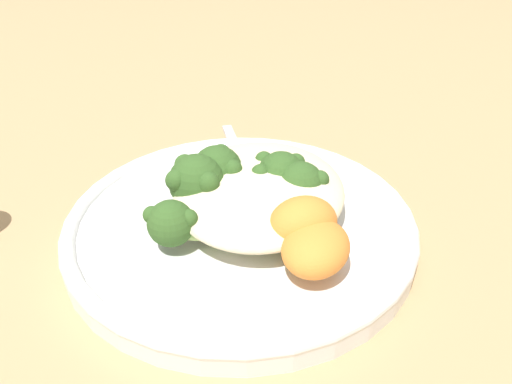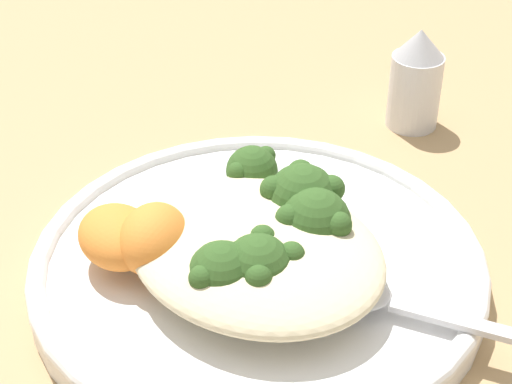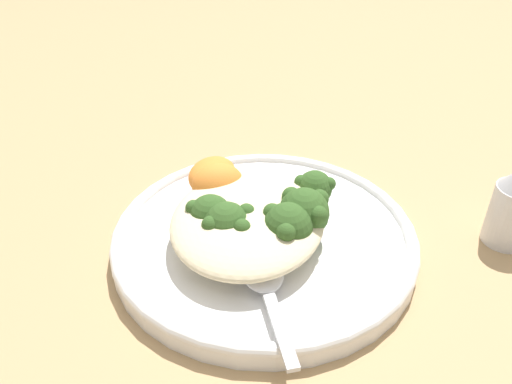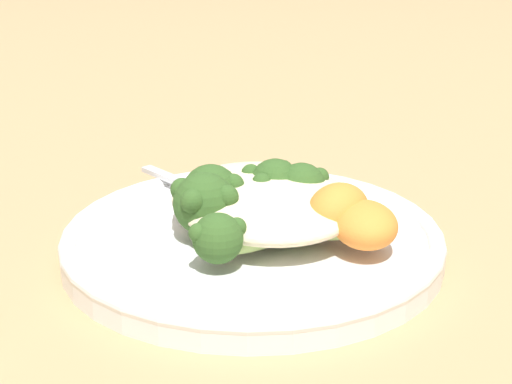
% 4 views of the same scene
% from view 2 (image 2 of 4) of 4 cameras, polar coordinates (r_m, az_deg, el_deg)
% --- Properties ---
extents(ground_plane, '(4.00, 4.00, 0.00)m').
position_cam_2_polar(ground_plane, '(0.52, -2.05, -5.84)').
color(ground_plane, tan).
extents(plate, '(0.27, 0.27, 0.02)m').
position_cam_2_polar(plate, '(0.51, 0.13, -4.90)').
color(plate, white).
rests_on(plate, ground_plane).
extents(quinoa_mound, '(0.15, 0.13, 0.03)m').
position_cam_2_polar(quinoa_mound, '(0.48, -0.07, -3.94)').
color(quinoa_mound, beige).
rests_on(quinoa_mound, plate).
extents(broccoli_stalk_0, '(0.09, 0.06, 0.04)m').
position_cam_2_polar(broccoli_stalk_0, '(0.47, -2.60, -5.00)').
color(broccoli_stalk_0, '#9EBC66').
rests_on(broccoli_stalk_0, plate).
extents(broccoli_stalk_1, '(0.10, 0.04, 0.04)m').
position_cam_2_polar(broccoli_stalk_1, '(0.46, -0.50, -4.77)').
color(broccoli_stalk_1, '#9EBC66').
rests_on(broccoli_stalk_1, plate).
extents(broccoli_stalk_2, '(0.10, 0.09, 0.04)m').
position_cam_2_polar(broccoli_stalk_2, '(0.49, 2.90, -2.23)').
color(broccoli_stalk_2, '#9EBC66').
rests_on(broccoli_stalk_2, plate).
extents(broccoli_stalk_3, '(0.06, 0.09, 0.04)m').
position_cam_2_polar(broccoli_stalk_3, '(0.50, 2.28, -0.78)').
color(broccoli_stalk_3, '#9EBC66').
rests_on(broccoli_stalk_3, plate).
extents(broccoli_stalk_4, '(0.04, 0.09, 0.03)m').
position_cam_2_polar(broccoli_stalk_4, '(0.53, -0.83, 0.61)').
color(broccoli_stalk_4, '#9EBC66').
rests_on(broccoli_stalk_4, plate).
extents(sweet_potato_chunk_0, '(0.06, 0.06, 0.03)m').
position_cam_2_polar(sweet_potato_chunk_0, '(0.49, -9.21, -2.96)').
color(sweet_potato_chunk_0, orange).
rests_on(sweet_potato_chunk_0, plate).
extents(sweet_potato_chunk_1, '(0.06, 0.06, 0.04)m').
position_cam_2_polar(sweet_potato_chunk_1, '(0.48, -6.85, -3.11)').
color(sweet_potato_chunk_1, orange).
rests_on(sweet_potato_chunk_1, plate).
extents(spoon, '(0.11, 0.06, 0.01)m').
position_cam_2_polar(spoon, '(0.47, 7.32, -6.76)').
color(spoon, silver).
rests_on(spoon, plate).
extents(salt_shaker, '(0.04, 0.04, 0.08)m').
position_cam_2_polar(salt_shaker, '(0.66, 10.61, 7.40)').
color(salt_shaker, silver).
rests_on(salt_shaker, ground_plane).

